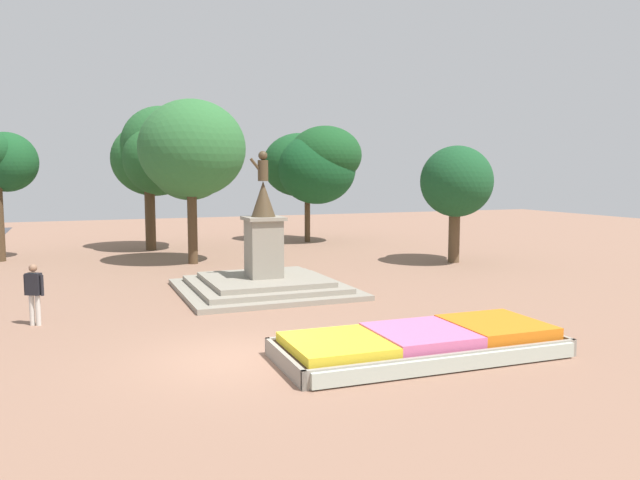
# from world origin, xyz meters

# --- Properties ---
(ground_plane) EXTENTS (89.95, 89.95, 0.00)m
(ground_plane) POSITION_xyz_m (0.00, 0.00, 0.00)
(ground_plane) COLOR #8C6651
(flower_planter) EXTENTS (6.56, 2.84, 0.62)m
(flower_planter) POSITION_xyz_m (3.97, -1.30, 0.28)
(flower_planter) COLOR #38281C
(flower_planter) RESTS_ON ground_plane
(statue_monument) EXTENTS (5.72, 5.72, 4.85)m
(statue_monument) POSITION_xyz_m (2.83, 7.42, 0.64)
(statue_monument) COLOR gray
(statue_monument) RESTS_ON ground_plane
(pedestrian_with_handbag) EXTENTS (0.50, 0.38, 1.68)m
(pedestrian_with_handbag) POSITION_xyz_m (-4.31, 5.04, 0.97)
(pedestrian_with_handbag) COLOR beige
(pedestrian_with_handbag) RESTS_ON ground_plane
(park_tree_far_left) EXTENTS (4.78, 4.78, 7.40)m
(park_tree_far_left) POSITION_xyz_m (1.83, 15.35, 4.97)
(park_tree_far_left) COLOR #4C3823
(park_tree_far_left) RESTS_ON ground_plane
(park_tree_behind_statue) EXTENTS (5.47, 5.77, 6.88)m
(park_tree_behind_statue) POSITION_xyz_m (10.16, 21.67, 4.68)
(park_tree_behind_statue) COLOR #4C3823
(park_tree_behind_statue) RESTS_ON ground_plane
(park_tree_street_side) EXTENTS (3.66, 4.11, 5.33)m
(park_tree_street_side) POSITION_xyz_m (12.98, 10.96, 3.68)
(park_tree_street_side) COLOR brown
(park_tree_street_side) RESTS_ON ground_plane
(park_tree_mid_canopy) EXTENTS (4.73, 5.58, 7.65)m
(park_tree_mid_canopy) POSITION_xyz_m (1.11, 21.21, 5.10)
(park_tree_mid_canopy) COLOR #4C3823
(park_tree_mid_canopy) RESTS_ON ground_plane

